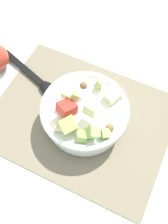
{
  "coord_description": "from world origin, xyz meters",
  "views": [
    {
      "loc": [
        -0.14,
        0.28,
        0.64
      ],
      "look_at": [
        -0.01,
        0.0,
        0.06
      ],
      "focal_mm": 41.85,
      "sensor_mm": 36.0,
      "label": 1
    }
  ],
  "objects": [
    {
      "name": "salad_bowl",
      "position": [
        -0.01,
        0.0,
        0.05
      ],
      "size": [
        0.23,
        0.23,
        0.12
      ],
      "color": "white",
      "rests_on": "placemat"
    },
    {
      "name": "serving_spoon",
      "position": [
        0.17,
        -0.06,
        0.01
      ],
      "size": [
        0.22,
        0.1,
        0.01
      ],
      "color": "black",
      "rests_on": "placemat"
    },
    {
      "name": "placemat",
      "position": [
        0.0,
        0.0,
        0.0
      ],
      "size": [
        0.48,
        0.37,
        0.01
      ],
      "primitive_type": "cube",
      "color": "#756B56",
      "rests_on": "ground_plane"
    },
    {
      "name": "ground_plane",
      "position": [
        0.0,
        0.0,
        0.0
      ],
      "size": [
        2.4,
        2.4,
        0.0
      ],
      "primitive_type": "plane",
      "color": "silver"
    }
  ]
}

